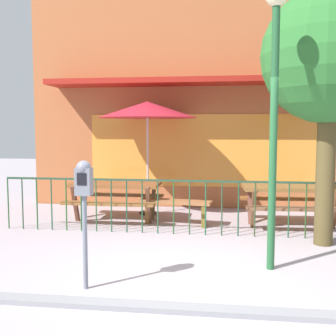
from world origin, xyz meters
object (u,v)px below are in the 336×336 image
at_px(picnic_table_right, 291,194).
at_px(street_lamp, 275,85).
at_px(patio_bench, 175,207).
at_px(parking_meter_near, 84,190).
at_px(street_tree, 329,58).
at_px(patio_umbrella, 147,110).
at_px(picnic_table_left, 115,191).

distance_m(picnic_table_right, street_lamp, 3.19).
xyz_separation_m(picnic_table_right, patio_bench, (-2.19, -0.16, -0.26)).
distance_m(patio_bench, street_lamp, 3.51).
relative_size(picnic_table_right, parking_meter_near, 1.26).
xyz_separation_m(picnic_table_right, parking_meter_near, (-2.85, -3.54, 0.54)).
bearing_deg(street_lamp, picnic_table_right, 75.69).
relative_size(parking_meter_near, street_tree, 0.37).
bearing_deg(patio_umbrella, patio_bench, -52.43).
bearing_deg(patio_bench, street_lamp, -57.23).
xyz_separation_m(patio_umbrella, patio_bench, (0.71, -0.93, -1.90)).
bearing_deg(street_tree, street_lamp, -126.44).
xyz_separation_m(patio_bench, street_tree, (2.51, -1.08, 2.59)).
xyz_separation_m(patio_umbrella, street_tree, (3.23, -2.01, 0.69)).
bearing_deg(street_tree, patio_bench, 156.70).
bearing_deg(street_tree, picnic_table_left, 161.02).
bearing_deg(picnic_table_left, street_lamp, -43.01).
height_order(patio_umbrella, street_tree, street_tree).
bearing_deg(picnic_table_right, street_tree, -75.68).
height_order(patio_bench, street_lamp, street_lamp).
bearing_deg(street_lamp, patio_bench, 122.77).
bearing_deg(picnic_table_left, patio_umbrella, 52.71).
distance_m(patio_umbrella, patio_bench, 2.23).
bearing_deg(patio_bench, parking_meter_near, -101.02).
height_order(picnic_table_right, patio_bench, picnic_table_right).
distance_m(picnic_table_right, patio_bench, 2.22).
relative_size(picnic_table_left, patio_umbrella, 0.74).
relative_size(patio_bench, parking_meter_near, 0.96).
relative_size(picnic_table_right, patio_umbrella, 0.77).
relative_size(patio_bench, street_tree, 0.36).
relative_size(picnic_table_left, picnic_table_right, 0.96).
relative_size(patio_bench, street_lamp, 0.39).
bearing_deg(parking_meter_near, patio_umbrella, 90.74).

